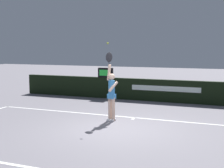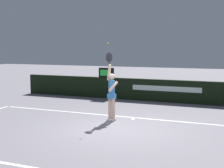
{
  "view_description": "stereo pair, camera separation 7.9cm",
  "coord_description": "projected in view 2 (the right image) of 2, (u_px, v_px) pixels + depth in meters",
  "views": [
    {
      "loc": [
        3.37,
        -8.98,
        2.54
      ],
      "look_at": [
        -0.49,
        0.7,
        1.32
      ],
      "focal_mm": 50.25,
      "sensor_mm": 36.0,
      "label": 1
    },
    {
      "loc": [
        3.45,
        -8.95,
        2.54
      ],
      "look_at": [
        -0.49,
        0.7,
        1.32
      ],
      "focal_mm": 50.25,
      "sensor_mm": 36.0,
      "label": 2
    }
  ],
  "objects": [
    {
      "name": "tennis_player",
      "position": [
        111.0,
        93.0,
        10.8
      ],
      "size": [
        0.46,
        0.48,
        2.39
      ],
      "color": "beige",
      "rests_on": "ground"
    },
    {
      "name": "court_lines",
      "position": [
        106.0,
        137.0,
        8.92
      ],
      "size": [
        11.63,
        5.48,
        0.0
      ],
      "color": "white",
      "rests_on": "ground"
    },
    {
      "name": "tennis_ball",
      "position": [
        108.0,
        43.0,
        10.35
      ],
      "size": [
        0.07,
        0.07,
        0.07
      ],
      "color": "#C9E032"
    },
    {
      "name": "ground_plane",
      "position": [
        118.0,
        129.0,
        9.82
      ],
      "size": [
        60.0,
        60.0,
        0.0
      ],
      "primitive_type": "plane",
      "color": "slate"
    },
    {
      "name": "back_wall",
      "position": [
        160.0,
        91.0,
        14.72
      ],
      "size": [
        14.53,
        0.23,
        1.04
      ],
      "color": "black",
      "rests_on": "ground"
    },
    {
      "name": "speed_display",
      "position": [
        106.0,
        73.0,
        15.65
      ],
      "size": [
        0.75,
        0.21,
        0.48
      ],
      "color": "black",
      "rests_on": "back_wall"
    }
  ]
}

